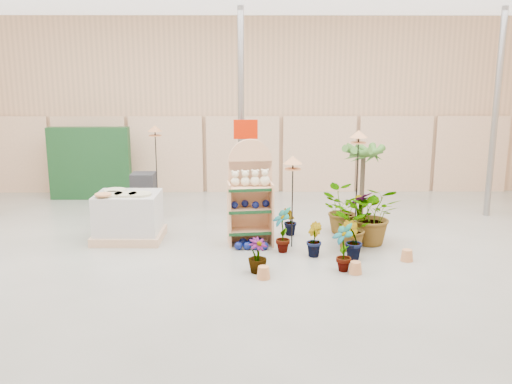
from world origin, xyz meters
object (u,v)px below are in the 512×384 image
pallet_stack (128,217)px  potted_plant_2 (353,227)px  display_shelf (250,196)px  bird_table_front (293,163)px

pallet_stack → potted_plant_2: 4.26m
display_shelf → potted_plant_2: display_shelf is taller
display_shelf → potted_plant_2: 1.98m
pallet_stack → bird_table_front: bearing=-7.4°
bird_table_front → potted_plant_2: bearing=-10.9°
pallet_stack → bird_table_front: size_ratio=0.77×
display_shelf → potted_plant_2: bearing=-22.3°
bird_table_front → pallet_stack: bearing=171.4°
display_shelf → pallet_stack: (-2.34, 0.19, -0.44)m
pallet_stack → potted_plant_2: pallet_stack is taller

